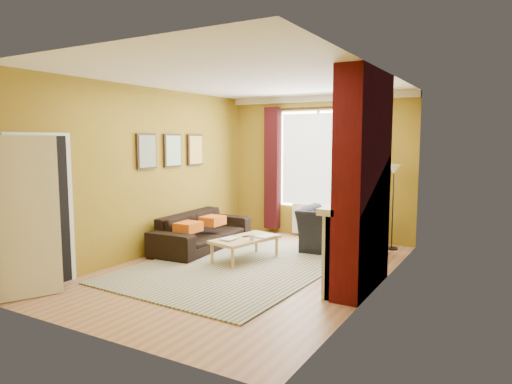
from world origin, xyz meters
TOP-DOWN VIEW (x-y plane):
  - ground at (0.00, 0.00)m, footprint 5.50×5.50m
  - room_walls at (0.64, 0.28)m, footprint 3.82×5.54m
  - striped_rug at (-0.23, 0.05)m, footprint 2.80×3.77m
  - sofa at (-1.42, 0.80)m, footprint 0.99×2.23m
  - armchair at (0.78, 1.69)m, footprint 1.26×1.13m
  - coffee_table at (-0.30, 0.42)m, footprint 0.80×1.23m
  - wicker_stool at (0.77, 2.40)m, footprint 0.36×0.36m
  - floor_lamp at (1.55, 2.40)m, footprint 0.27×0.27m
  - book_a at (-0.54, 0.17)m, footprint 0.21×0.28m
  - book_b at (-0.15, 0.65)m, footprint 0.28×0.34m
  - mug at (-0.11, 0.31)m, footprint 0.10×0.10m
  - tv_remote at (-0.31, 0.49)m, footprint 0.11×0.15m

SIDE VIEW (x-z plane):
  - ground at x=0.00m, z-range 0.00..0.00m
  - striped_rug at x=-0.23m, z-range 0.00..0.02m
  - wicker_stool at x=0.77m, z-range 0.00..0.39m
  - sofa at x=-1.42m, z-range 0.00..0.64m
  - coffee_table at x=-0.30m, z-range 0.15..0.53m
  - armchair at x=0.78m, z-range 0.00..0.77m
  - tv_remote at x=-0.31m, z-range 0.38..0.40m
  - book_b at x=-0.15m, z-range 0.38..0.40m
  - book_a at x=-0.54m, z-range 0.38..0.41m
  - mug at x=-0.11m, z-range 0.38..0.46m
  - floor_lamp at x=1.55m, z-range 0.44..1.94m
  - room_walls at x=0.64m, z-range -0.03..2.80m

